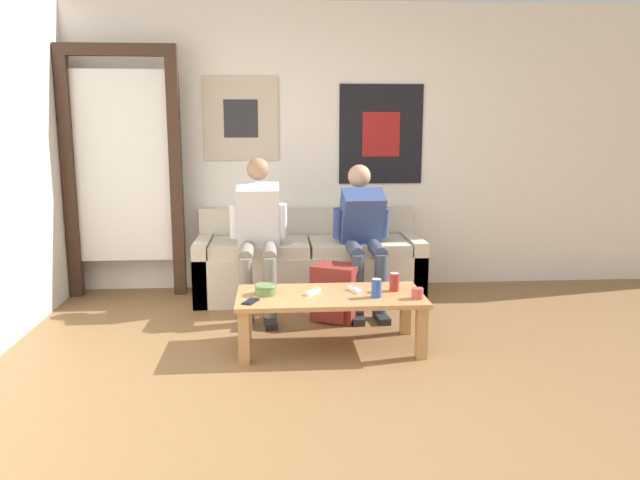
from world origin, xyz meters
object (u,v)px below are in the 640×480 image
(couch, at_px, (309,265))
(backpack, at_px, (336,294))
(person_seated_adult, at_px, (258,230))
(ceramic_bowl, at_px, (266,289))
(cell_phone, at_px, (251,301))
(game_controller_near_right, at_px, (355,290))
(coffee_table, at_px, (330,302))
(pillar_candle, at_px, (417,293))
(game_controller_near_left, at_px, (313,292))
(drink_can_red, at_px, (394,282))
(drink_can_blue, at_px, (376,288))
(person_seated_teen, at_px, (363,230))

(couch, height_order, backpack, couch)
(person_seated_adult, relative_size, ceramic_bowl, 7.88)
(backpack, bearing_deg, cell_phone, -129.57)
(game_controller_near_right, distance_m, cell_phone, 0.73)
(coffee_table, bearing_deg, backpack, 80.77)
(pillar_candle, relative_size, game_controller_near_right, 0.57)
(game_controller_near_left, xyz_separation_m, cell_phone, (-0.41, -0.18, -0.01))
(ceramic_bowl, height_order, drink_can_red, drink_can_red)
(pillar_candle, xyz_separation_m, cell_phone, (-1.08, -0.00, -0.03))
(pillar_candle, distance_m, cell_phone, 1.08)
(pillar_candle, height_order, drink_can_blue, drink_can_blue)
(game_controller_near_left, distance_m, game_controller_near_right, 0.29)
(game_controller_near_left, bearing_deg, game_controller_near_right, 6.95)
(person_seated_teen, relative_size, pillar_candle, 13.97)
(person_seated_adult, bearing_deg, game_controller_near_right, -52.33)
(person_seated_teen, bearing_deg, cell_phone, -128.12)
(couch, distance_m, person_seated_teen, 0.65)
(backpack, xyz_separation_m, drink_can_blue, (0.20, -0.70, 0.23))
(coffee_table, bearing_deg, person_seated_adult, 118.14)
(ceramic_bowl, xyz_separation_m, game_controller_near_right, (0.61, 0.04, -0.03))
(drink_can_blue, bearing_deg, game_controller_near_right, 127.72)
(game_controller_near_right, bearing_deg, drink_can_blue, -52.28)
(person_seated_teen, bearing_deg, game_controller_near_right, -101.25)
(backpack, relative_size, cell_phone, 2.86)
(coffee_table, height_order, cell_phone, cell_phone)
(person_seated_teen, relative_size, cell_phone, 7.66)
(cell_phone, bearing_deg, backpack, 50.43)
(couch, xyz_separation_m, cell_phone, (-0.46, -1.46, 0.10))
(drink_can_blue, height_order, game_controller_near_right, drink_can_blue)
(couch, xyz_separation_m, ceramic_bowl, (-0.36, -1.29, 0.14))
(drink_can_red, bearing_deg, ceramic_bowl, -178.05)
(pillar_candle, bearing_deg, drink_can_red, 119.33)
(couch, bearing_deg, game_controller_near_right, -78.96)
(couch, bearing_deg, cell_phone, -107.36)
(person_seated_adult, xyz_separation_m, drink_can_red, (0.94, -0.88, -0.23))
(ceramic_bowl, relative_size, drink_can_red, 1.25)
(drink_can_red, bearing_deg, drink_can_blue, -134.82)
(couch, distance_m, game_controller_near_right, 1.28)
(drink_can_blue, xyz_separation_m, game_controller_near_left, (-0.41, 0.12, -0.05))
(backpack, distance_m, ceramic_bowl, 0.81)
(coffee_table, distance_m, person_seated_teen, 1.08)
(backpack, relative_size, drink_can_red, 3.48)
(pillar_candle, height_order, drink_can_red, drink_can_red)
(backpack, bearing_deg, pillar_candle, -58.43)
(coffee_table, xyz_separation_m, drink_can_blue, (0.30, -0.10, 0.12))
(pillar_candle, height_order, cell_phone, pillar_candle)
(drink_can_blue, height_order, drink_can_red, same)
(game_controller_near_left, bearing_deg, ceramic_bowl, -179.97)
(ceramic_bowl, bearing_deg, drink_can_blue, -9.35)
(coffee_table, xyz_separation_m, backpack, (0.10, 0.60, -0.11))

